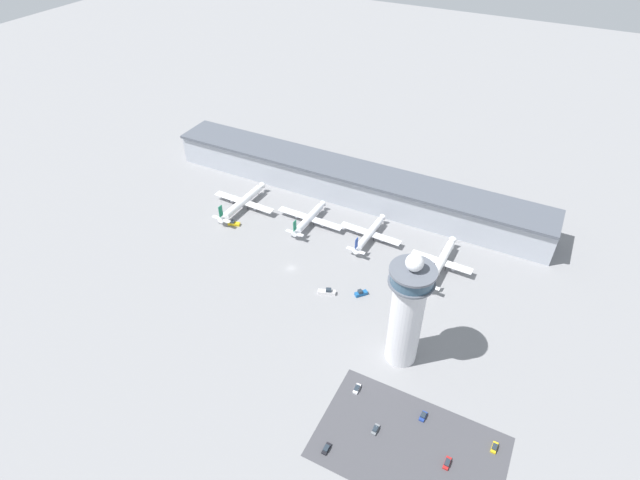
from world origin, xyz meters
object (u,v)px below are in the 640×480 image
Objects in this scene: car_yellow_taxi at (423,416)px; car_black_suv at (375,429)px; service_truck_fuel at (327,292)px; car_navy_sedan at (447,463)px; airplane_gate_alpha at (243,202)px; airplane_gate_bravo at (309,218)px; service_truck_catering at (234,223)px; service_truck_water at (361,293)px; control_tower at (407,311)px; car_green_van at (326,449)px; car_maroon_suv at (494,447)px; car_red_hatchback at (357,389)px; airplane_gate_charlie at (370,234)px; airplane_gate_delta at (441,262)px; service_truck_baggage at (397,270)px.

car_yellow_taxi reaches higher than car_black_suv.
service_truck_fuel reaches higher than car_navy_sedan.
airplane_gate_alpha reaches higher than airplane_gate_bravo.
service_truck_catering is 1.17× the size of service_truck_water.
control_tower is 12.29× the size of car_black_suv.
car_green_van is at bearing -45.21° from airplane_gate_alpha.
control_tower is at bearing -20.77° from service_truck_catering.
car_maroon_suv is 0.97× the size of car_red_hatchback.
service_truck_fuel is at bearing -53.25° from airplane_gate_bravo.
airplane_gate_bravo reaches higher than service_truck_water.
airplane_gate_charlie is at bearing 107.42° from service_truck_water.
car_green_van is at bearing -75.40° from service_truck_water.
car_yellow_taxi is (132.24, -80.26, -3.50)m from airplane_gate_alpha.
airplane_gate_delta is 6.11× the size of service_truck_baggage.
car_maroon_suv is at bearing -35.72° from airplane_gate_bravo.
car_green_van is at bearing -63.64° from service_truck_fuel.
car_maroon_suv is 51.67m from car_red_hatchback.
car_yellow_taxi is (44.99, -46.91, -0.44)m from service_truck_water.
car_navy_sedan is (38.71, -12.79, -0.00)m from car_red_hatchback.
car_maroon_suv is at bearing -0.63° from car_yellow_taxi.
airplane_gate_charlie reaches higher than service_truck_catering.
airplane_gate_alpha is at bearing 147.19° from car_navy_sedan.
control_tower is 6.42× the size of service_truck_fuel.
service_truck_baggage is 24.47m from service_truck_water.
airplane_gate_alpha is 1.19× the size of airplane_gate_charlie.
control_tower reaches higher than car_black_suv.
airplane_gate_charlie reaches higher than service_truck_baggage.
car_red_hatchback is 26.72m from car_green_van.
car_yellow_taxi is at bearing -77.56° from airplane_gate_delta.
airplane_gate_bravo is at bearing -175.96° from airplane_gate_charlie.
service_truck_baggage is at bearing 117.07° from car_yellow_taxi.
airplane_gate_charlie is 4.99× the size of service_truck_catering.
airplane_gate_alpha reaches higher than car_yellow_taxi.
service_truck_baggage is at bearing 131.21° from car_maroon_suv.
service_truck_water is at bearing -112.82° from service_truck_baggage.
airplane_gate_delta is at bearing 51.26° from service_truck_water.
control_tower reaches higher than service_truck_baggage.
service_truck_catering is (-70.47, -21.97, -2.92)m from airplane_gate_charlie.
service_truck_water is at bearing 133.80° from car_yellow_taxi.
car_navy_sedan reaches higher than car_maroon_suv.
car_green_van is at bearing -84.22° from service_truck_baggage.
service_truck_water is 83.21m from car_navy_sedan.
airplane_gate_charlie is at bearing 125.11° from car_navy_sedan.
car_yellow_taxi is (35.50, -69.47, -0.40)m from service_truck_baggage.
airplane_gate_alpha is 151.24m from car_green_van.
car_maroon_suv is (82.99, -86.75, -3.27)m from airplane_gate_charlie.
airplane_gate_delta is 5.78× the size of service_truck_catering.
service_truck_baggage is 1.36× the size of car_navy_sedan.
airplane_gate_charlie reaches higher than car_maroon_suv.
control_tower is 11.26× the size of car_navy_sedan.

